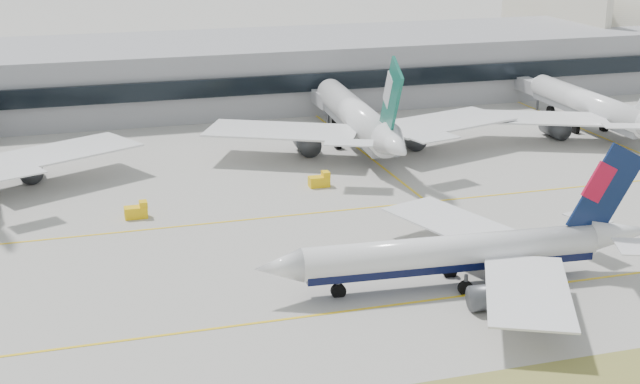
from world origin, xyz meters
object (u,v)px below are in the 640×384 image
object	(u,v)px
taxiing_airliner	(465,253)
widebody_china_air	(594,108)
widebody_cathay	(358,119)
terminal	(185,73)

from	to	relation	value
taxiing_airliner	widebody_china_air	bearing A→B (deg)	-129.63
widebody_cathay	widebody_china_air	xyz separation A→B (m)	(51.63, -2.24, -0.58)
taxiing_airliner	terminal	xyz separation A→B (m)	(-18.24, 116.55, 3.20)
taxiing_airliner	widebody_china_air	xyz separation A→B (m)	(59.92, 63.87, 1.08)
widebody_cathay	terminal	distance (m)	57.02
widebody_china_air	terminal	distance (m)	94.28
taxiing_airliner	terminal	distance (m)	118.01
terminal	taxiing_airliner	bearing A→B (deg)	-81.11
widebody_china_air	terminal	xyz separation A→B (m)	(-78.16, 52.68, 2.12)
taxiing_airliner	widebody_china_air	distance (m)	87.58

